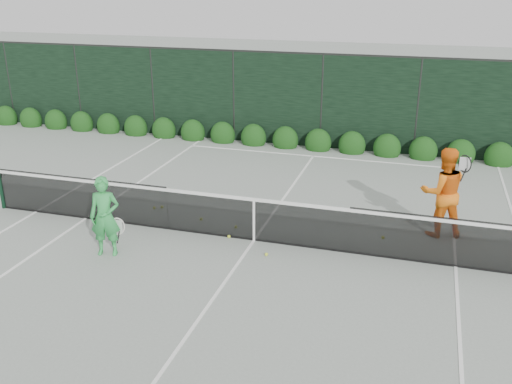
% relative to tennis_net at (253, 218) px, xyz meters
% --- Properties ---
extents(ground, '(80.00, 80.00, 0.00)m').
position_rel_tennis_net_xyz_m(ground, '(0.02, 0.00, -0.53)').
color(ground, gray).
rests_on(ground, ground).
extents(tennis_net, '(12.90, 0.10, 1.07)m').
position_rel_tennis_net_xyz_m(tennis_net, '(0.00, 0.00, 0.00)').
color(tennis_net, black).
rests_on(tennis_net, ground).
extents(player_woman, '(0.69, 0.54, 1.65)m').
position_rel_tennis_net_xyz_m(player_woman, '(-2.64, -1.45, 0.29)').
color(player_woman, green).
rests_on(player_woman, ground).
extents(player_man, '(1.14, 1.00, 1.98)m').
position_rel_tennis_net_xyz_m(player_man, '(3.80, 1.47, 0.46)').
color(player_man, orange).
rests_on(player_man, ground).
extents(court_lines, '(11.03, 23.83, 0.01)m').
position_rel_tennis_net_xyz_m(court_lines, '(0.02, 0.00, -0.53)').
color(court_lines, white).
rests_on(court_lines, ground).
extents(windscreen_fence, '(32.00, 21.07, 3.06)m').
position_rel_tennis_net_xyz_m(windscreen_fence, '(0.02, -2.71, 0.98)').
color(windscreen_fence, black).
rests_on(windscreen_fence, ground).
extents(hedge_row, '(31.66, 0.65, 0.94)m').
position_rel_tennis_net_xyz_m(hedge_row, '(0.02, 7.15, -0.30)').
color(hedge_row, '#10370F').
rests_on(hedge_row, ground).
extents(tennis_balls, '(5.55, 1.77, 0.07)m').
position_rel_tennis_net_xyz_m(tennis_balls, '(-0.70, 0.50, -0.50)').
color(tennis_balls, '#CEE031').
rests_on(tennis_balls, ground).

